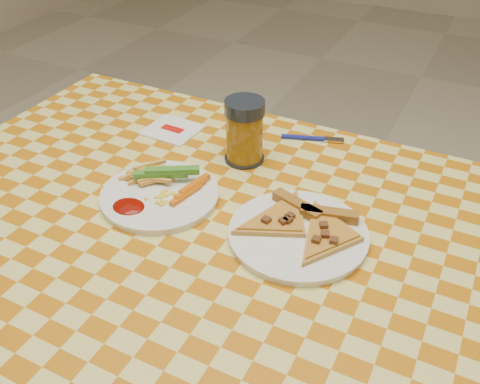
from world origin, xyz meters
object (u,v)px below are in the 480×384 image
plate_right (298,235)px  drink_glass (245,132)px  plate_left (160,196)px  table (212,250)px

plate_right → drink_glass: bearing=136.4°
plate_left → plate_right: (0.29, 0.01, 0.00)m
table → plate_left: (-0.12, 0.02, 0.08)m
table → drink_glass: bearing=100.3°
table → plate_left: bearing=173.0°
plate_right → drink_glass: size_ratio=1.75×
plate_left → drink_glass: (0.08, 0.21, 0.06)m
table → plate_left: plate_left is taller
plate_left → drink_glass: bearing=67.6°
table → plate_right: bearing=9.5°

